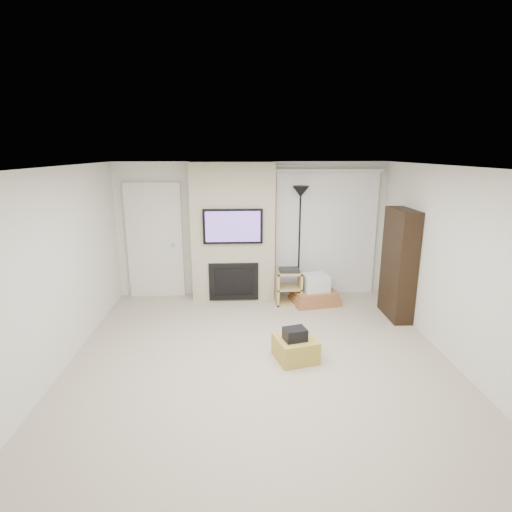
{
  "coord_description": "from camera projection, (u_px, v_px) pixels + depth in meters",
  "views": [
    {
      "loc": [
        -0.3,
        -4.6,
        2.68
      ],
      "look_at": [
        0.0,
        1.2,
        1.15
      ],
      "focal_mm": 28.0,
      "sensor_mm": 36.0,
      "label": 1
    }
  ],
  "objects": [
    {
      "name": "floor",
      "position": [
        261.0,
        366.0,
        5.13
      ],
      "size": [
        5.0,
        5.5,
        0.0
      ],
      "primitive_type": "cube",
      "color": "#B4A892",
      "rests_on": "ground"
    },
    {
      "name": "ceiling",
      "position": [
        261.0,
        167.0,
        4.5
      ],
      "size": [
        5.0,
        5.5,
        0.0
      ],
      "primitive_type": "cube",
      "color": "white",
      "rests_on": "wall_back"
    },
    {
      "name": "wall_back",
      "position": [
        252.0,
        230.0,
        7.47
      ],
      "size": [
        5.0,
        0.0,
        2.5
      ],
      "primitive_type": "cube",
      "rotation": [
        1.57,
        0.0,
        0.0
      ],
      "color": "silver",
      "rests_on": "ground"
    },
    {
      "name": "wall_front",
      "position": [
        293.0,
        423.0,
        2.16
      ],
      "size": [
        5.0,
        0.0,
        2.5
      ],
      "primitive_type": "cube",
      "rotation": [
        1.57,
        0.0,
        0.0
      ],
      "color": "silver",
      "rests_on": "ground"
    },
    {
      "name": "wall_left",
      "position": [
        49.0,
        276.0,
        4.69
      ],
      "size": [
        0.0,
        5.5,
        2.5
      ],
      "primitive_type": "cube",
      "rotation": [
        1.57,
        0.0,
        1.57
      ],
      "color": "silver",
      "rests_on": "ground"
    },
    {
      "name": "wall_right",
      "position": [
        462.0,
        270.0,
        4.94
      ],
      "size": [
        0.0,
        5.5,
        2.5
      ],
      "primitive_type": "cube",
      "rotation": [
        1.57,
        0.0,
        1.57
      ],
      "color": "silver",
      "rests_on": "ground"
    },
    {
      "name": "hvac_vent",
      "position": [
        288.0,
        165.0,
        5.29
      ],
      "size": [
        0.35,
        0.18,
        0.01
      ],
      "primitive_type": "cube",
      "color": "silver",
      "rests_on": "ceiling"
    },
    {
      "name": "ottoman",
      "position": [
        295.0,
        349.0,
        5.27
      ],
      "size": [
        0.61,
        0.61,
        0.3
      ],
      "primitive_type": "cube",
      "rotation": [
        0.0,
        0.0,
        0.25
      ],
      "color": "#AE933C",
      "rests_on": "floor"
    },
    {
      "name": "black_bag",
      "position": [
        295.0,
        334.0,
        5.17
      ],
      "size": [
        0.33,
        0.28,
        0.16
      ],
      "primitive_type": "cube",
      "rotation": [
        0.0,
        0.0,
        0.25
      ],
      "color": "black",
      "rests_on": "ottoman"
    },
    {
      "name": "fireplace_wall",
      "position": [
        233.0,
        233.0,
        7.26
      ],
      "size": [
        1.5,
        0.47,
        2.5
      ],
      "color": "#B9AB8F",
      "rests_on": "floor"
    },
    {
      "name": "entry_door",
      "position": [
        155.0,
        242.0,
        7.4
      ],
      "size": [
        1.02,
        0.11,
        2.14
      ],
      "color": "silver",
      "rests_on": "floor"
    },
    {
      "name": "vertical_blinds",
      "position": [
        326.0,
        228.0,
        7.49
      ],
      "size": [
        1.98,
        0.1,
        2.37
      ],
      "color": "silver",
      "rests_on": "floor"
    },
    {
      "name": "floor_lamp",
      "position": [
        300.0,
        211.0,
        7.14
      ],
      "size": [
        0.31,
        0.31,
        2.08
      ],
      "color": "black",
      "rests_on": "floor"
    },
    {
      "name": "av_stand",
      "position": [
        289.0,
        285.0,
        7.17
      ],
      "size": [
        0.45,
        0.38,
        0.66
      ],
      "color": "tan",
      "rests_on": "floor"
    },
    {
      "name": "box_stack",
      "position": [
        315.0,
        292.0,
        7.22
      ],
      "size": [
        0.91,
        0.76,
        0.54
      ],
      "color": "#A0643B",
      "rests_on": "floor"
    },
    {
      "name": "bookshelf",
      "position": [
        399.0,
        264.0,
        6.47
      ],
      "size": [
        0.3,
        0.8,
        1.8
      ],
      "color": "black",
      "rests_on": "floor"
    }
  ]
}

